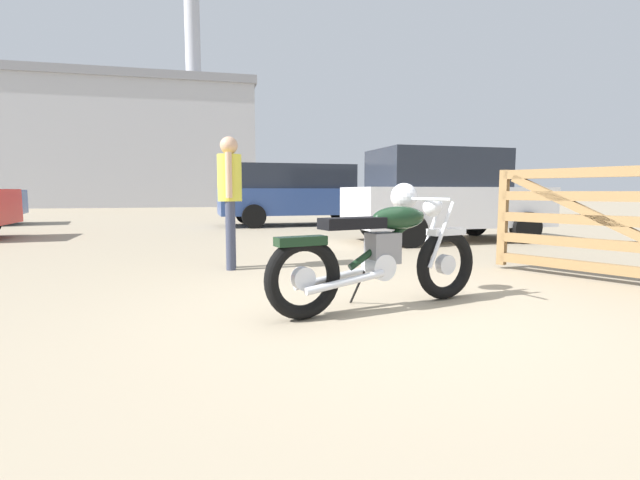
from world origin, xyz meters
name	(u,v)px	position (x,y,z in m)	size (l,w,h in m)	color
ground_plane	(398,314)	(0.00, 0.00, 0.00)	(80.00, 80.00, 0.00)	gray
vintage_motorcycle	(384,250)	(-0.01, 0.26, 0.49)	(2.06, 0.78, 1.07)	black
timber_gate	(640,219)	(2.86, 0.26, 0.70)	(1.14, 2.38, 1.60)	olive
bystander	(230,188)	(-1.04, 2.59, 1.02)	(0.30, 0.46, 1.66)	#383D51
pale_sedan_back	(443,195)	(3.31, 4.68, 0.92)	(3.93, 1.89, 1.78)	black
white_estate_far	(297,193)	(1.63, 9.73, 0.94)	(4.74, 2.05, 1.74)	black
industrial_building	(142,148)	(-4.13, 32.89, 4.09)	(16.24, 14.83, 15.64)	#B2B2B7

